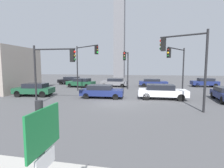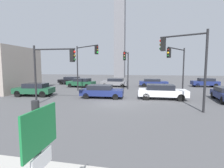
% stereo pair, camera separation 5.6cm
% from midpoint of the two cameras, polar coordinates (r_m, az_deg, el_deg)
% --- Properties ---
extents(ground_plane, '(109.33, 109.33, 0.00)m').
position_cam_midpoint_polar(ground_plane, '(15.14, 1.45, -6.42)').
color(ground_plane, '#4C4C4F').
extents(traffic_light_0, '(3.74, 0.36, 4.99)m').
position_cam_midpoint_polar(traffic_light_0, '(14.76, -19.20, 6.76)').
color(traffic_light_0, black).
rests_on(traffic_light_0, ground_plane).
extents(traffic_light_1, '(2.48, 3.80, 5.48)m').
position_cam_midpoint_polar(traffic_light_1, '(20.24, 21.35, 7.48)').
color(traffic_light_1, black).
rests_on(traffic_light_1, ground_plane).
extents(traffic_light_2, '(3.13, 1.41, 5.77)m').
position_cam_midpoint_polar(traffic_light_2, '(13.50, 23.50, 9.04)').
color(traffic_light_2, black).
rests_on(traffic_light_2, ground_plane).
extents(traffic_light_3, '(3.71, 2.54, 5.98)m').
position_cam_midpoint_polar(traffic_light_3, '(21.61, -8.88, 8.64)').
color(traffic_light_3, black).
rests_on(traffic_light_3, ground_plane).
extents(traffic_light_4, '(0.32, 4.29, 5.31)m').
position_cam_midpoint_polar(traffic_light_4, '(22.21, 5.03, 7.37)').
color(traffic_light_4, black).
rests_on(traffic_light_4, ground_plane).
extents(car_0, '(4.54, 2.45, 1.43)m').
position_cam_midpoint_polar(car_0, '(27.19, -10.36, 0.52)').
color(car_0, '#19472D').
rests_on(car_0, ground_plane).
extents(car_1, '(4.49, 2.14, 1.35)m').
position_cam_midpoint_polar(car_1, '(17.48, -3.47, -2.41)').
color(car_1, navy).
rests_on(car_1, ground_plane).
extents(car_2, '(4.09, 2.01, 1.43)m').
position_cam_midpoint_polar(car_2, '(31.09, 29.18, 0.52)').
color(car_2, navy).
rests_on(car_2, ground_plane).
extents(car_3, '(4.33, 2.03, 1.36)m').
position_cam_midpoint_polar(car_3, '(27.52, 0.99, 0.59)').
color(car_3, slate).
rests_on(car_3, ground_plane).
extents(car_4, '(4.29, 2.35, 1.42)m').
position_cam_midpoint_polar(car_4, '(20.44, -24.82, -1.62)').
color(car_4, '#19472D').
rests_on(car_4, ground_plane).
extents(car_6, '(4.71, 1.94, 1.47)m').
position_cam_midpoint_polar(car_6, '(17.46, 16.68, -2.42)').
color(car_6, silver).
rests_on(car_6, ground_plane).
extents(car_7, '(4.67, 2.24, 1.26)m').
position_cam_midpoint_polar(car_7, '(28.63, 13.81, 0.55)').
color(car_7, navy).
rests_on(car_7, ground_plane).
extents(car_8, '(4.54, 2.27, 1.42)m').
position_cam_midpoint_polar(car_8, '(32.14, -13.73, 1.22)').
color(car_8, black).
rests_on(car_8, ground_plane).
extents(skyline_tower, '(3.26, 3.26, 31.21)m').
position_cam_midpoint_polar(skyline_tower, '(55.55, 2.71, 18.64)').
color(skyline_tower, slate).
rests_on(skyline_tower, ground_plane).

